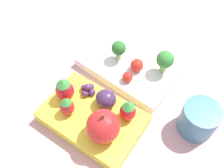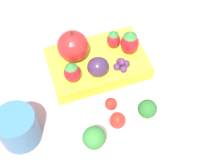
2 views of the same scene
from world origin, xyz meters
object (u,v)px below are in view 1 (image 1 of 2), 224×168
Objects in this scene: bento_box_savoury at (128,68)px; strawberry_0 at (65,90)px; grape_cluster at (88,90)px; drinking_cup at (198,119)px; strawberry_2 at (128,111)px; bento_box_fruit at (93,119)px; cherry_tomato_1 at (128,77)px; plum at (106,99)px; broccoli_floret_1 at (165,60)px; apple at (103,126)px; strawberry_1 at (67,106)px; broccoli_floret_0 at (119,49)px; cherry_tomato_0 at (137,65)px.

bento_box_savoury is 0.15m from strawberry_0.
grape_cluster is 0.21m from drinking_cup.
strawberry_0 is 0.12m from strawberry_2.
bento_box_fruit is 3.56× the size of strawberry_0.
cherry_tomato_1 is 0.56× the size of plum.
bento_box_savoury is 0.13m from strawberry_2.
strawberry_2 is 0.09m from grape_cluster.
broccoli_floret_1 is at bearing 53.02° from grape_cluster.
cherry_tomato_1 is 0.09m from strawberry_2.
strawberry_2 is 0.68× the size of drinking_cup.
bento_box_fruit is at bearing -151.19° from strawberry_2.
bento_box_fruit is 0.08m from strawberry_0.
apple is at bearing -74.65° from bento_box_savoury.
strawberry_0 reaches higher than grape_cluster.
strawberry_2 is (0.10, 0.05, 0.00)m from strawberry_1.
plum is at bearing -111.77° from broccoli_floret_1.
drinking_cup reaches higher than bento_box_fruit.
strawberry_0 is 0.80× the size of drinking_cup.
cherry_tomato_1 is 0.08m from grape_cluster.
broccoli_floret_0 reaches higher than drinking_cup.
drinking_cup is (0.21, 0.11, -0.02)m from strawberry_1.
strawberry_1 is (-0.08, 0.00, -0.01)m from apple.
drinking_cup is at bearing -15.15° from broccoli_floret_0.
drinking_cup reaches higher than cherry_tomato_0.
cherry_tomato_0 is (-0.05, -0.03, -0.02)m from broccoli_floret_1.
strawberry_0 reaches higher than bento_box_fruit.
plum is (-0.05, -0.13, -0.01)m from broccoli_floret_1.
bento_box_savoury is 7.90× the size of cherry_tomato_0.
grape_cluster is at bearing 84.32° from strawberry_1.
cherry_tomato_0 is at bearing 87.14° from plum.
apple is 0.17m from drinking_cup.
strawberry_0 is 1.31× the size of strawberry_1.
broccoli_floret_0 is 1.04× the size of strawberry_2.
bento_box_savoury is 0.17m from strawberry_1.
plum reaches higher than drinking_cup.
cherry_tomato_1 is (0.05, -0.04, -0.02)m from broccoli_floret_0.
strawberry_1 is at bearing -45.38° from strawberry_0.
cherry_tomato_1 is (0.01, 0.11, 0.02)m from bento_box_fruit.
bento_box_savoury is 0.09m from broccoli_floret_1.
strawberry_0 is (-0.10, 0.03, -0.00)m from apple.
grape_cluster is at bearing 174.72° from plum.
cherry_tomato_1 reaches higher than bento_box_fruit.
bento_box_savoury is 5.50× the size of plum.
plum is at bearing 76.70° from bento_box_fruit.
strawberry_2 reaches higher than grape_cluster.
strawberry_0 reaches higher than plum.
apple reaches higher than drinking_cup.
strawberry_2 is at bearing -52.33° from broccoli_floret_0.
broccoli_floret_0 reaches higher than grape_cluster.
grape_cluster reaches higher than cherry_tomato_0.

